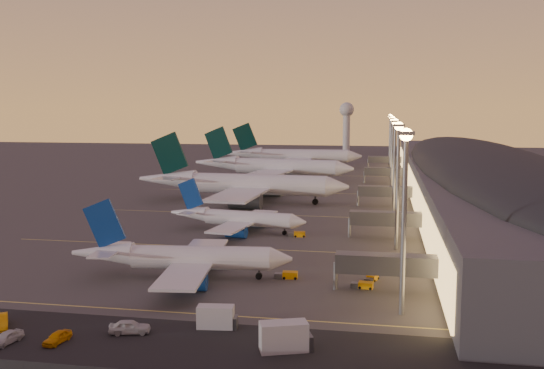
# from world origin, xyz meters

# --- Properties ---
(ground) EXTENTS (700.00, 700.00, 0.00)m
(ground) POSITION_xyz_m (0.00, 0.00, 0.00)
(ground) COLOR #413F3D
(airliner_narrow_south) EXTENTS (37.83, 34.00, 13.50)m
(airliner_narrow_south) POSITION_xyz_m (-0.07, -27.99, 3.49)
(airliner_narrow_south) COLOR silver
(airliner_narrow_south) RESTS_ON ground
(airliner_narrow_north) EXTENTS (33.97, 30.65, 12.14)m
(airliner_narrow_north) POSITION_xyz_m (-0.24, 11.65, 3.14)
(airliner_narrow_north) COLOR silver
(airliner_narrow_north) RESTS_ON ground
(airliner_wide_near) EXTENTS (66.73, 60.79, 21.36)m
(airliner_wide_near) POSITION_xyz_m (-9.69, 55.90, 5.50)
(airliner_wide_near) COLOR silver
(airliner_wide_near) RESTS_ON ground
(airliner_wide_mid) EXTENTS (66.68, 61.34, 21.35)m
(airliner_wide_mid) POSITION_xyz_m (-10.61, 113.59, 5.50)
(airliner_wide_mid) COLOR silver
(airliner_wide_mid) RESTS_ON ground
(airliner_wide_far) EXTENTS (67.79, 61.65, 21.72)m
(airliner_wide_far) POSITION_xyz_m (-10.70, 169.03, 5.59)
(airliner_wide_far) COLOR silver
(airliner_wide_far) RESTS_ON ground
(terminal_building) EXTENTS (56.35, 255.00, 17.46)m
(terminal_building) POSITION_xyz_m (61.84, 72.47, 8.78)
(terminal_building) COLOR #47474C
(terminal_building) RESTS_ON ground
(light_masts) EXTENTS (2.20, 217.20, 25.90)m
(light_masts) POSITION_xyz_m (36.00, 65.00, 17.55)
(light_masts) COLOR gray
(light_masts) RESTS_ON ground
(radar_tower) EXTENTS (9.00, 9.00, 32.50)m
(radar_tower) POSITION_xyz_m (10.00, 260.00, 21.87)
(radar_tower) COLOR silver
(radar_tower) RESTS_ON ground
(service_lane) EXTENTS (260.00, 16.00, 0.01)m
(service_lane) POSITION_xyz_m (0.00, -56.00, 0.01)
(service_lane) COLOR black
(service_lane) RESTS_ON ground
(lane_markings) EXTENTS (90.00, 180.36, 0.00)m
(lane_markings) POSITION_xyz_m (0.00, 40.00, 0.01)
(lane_markings) COLOR #D8C659
(lane_markings) RESTS_ON ground
(baggage_tug_a) EXTENTS (3.65, 1.89, 1.04)m
(baggage_tug_a) POSITION_xyz_m (30.31, -28.41, 0.47)
(baggage_tug_a) COLOR orange
(baggage_tug_a) RESTS_ON ground
(baggage_tug_b) EXTENTS (3.98, 1.92, 1.16)m
(baggage_tug_b) POSITION_xyz_m (17.51, -25.09, 0.53)
(baggage_tug_b) COLOR orange
(baggage_tug_b) RESTS_ON ground
(baggage_tug_c) EXTENTS (4.01, 2.04, 1.15)m
(baggage_tug_c) POSITION_xyz_m (14.51, 8.48, 0.52)
(baggage_tug_c) COLOR orange
(baggage_tug_c) RESTS_ON ground
(catering_truck_a) EXTENTS (5.41, 2.59, 2.94)m
(catering_truck_a) POSITION_xyz_m (12.22, -49.70, 1.37)
(catering_truck_a) COLOR silver
(catering_truck_a) RESTS_ON ground
(catering_truck_b) EXTENTS (6.63, 4.33, 3.48)m
(catering_truck_b) POSITION_xyz_m (22.24, -55.51, 1.63)
(catering_truck_b) COLOR silver
(catering_truck_b) RESTS_ON ground
(baggage_tug_d) EXTENTS (2.50, 3.75, 1.04)m
(baggage_tug_d) POSITION_xyz_m (31.57, -24.06, 0.48)
(baggage_tug_d) COLOR orange
(baggage_tug_d) RESTS_ON ground
(service_van_b) EXTENTS (4.58, 5.54, 1.78)m
(service_van_b) POSITION_xyz_m (-15.64, -55.07, 0.89)
(service_van_b) COLOR orange
(service_van_b) RESTS_ON ground
(service_van_c) EXTENTS (2.58, 4.72, 1.52)m
(service_van_c) POSITION_xyz_m (-11.68, -59.57, 0.76)
(service_van_c) COLOR silver
(service_van_c) RESTS_ON ground
(service_van_d) EXTENTS (2.27, 4.38, 1.42)m
(service_van_d) POSITION_xyz_m (-5.69, -58.27, 0.71)
(service_van_d) COLOR orange
(service_van_d) RESTS_ON ground
(service_van_e) EXTENTS (5.57, 3.37, 1.77)m
(service_van_e) POSITION_xyz_m (1.74, -53.72, 0.89)
(service_van_e) COLOR silver
(service_van_e) RESTS_ON ground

